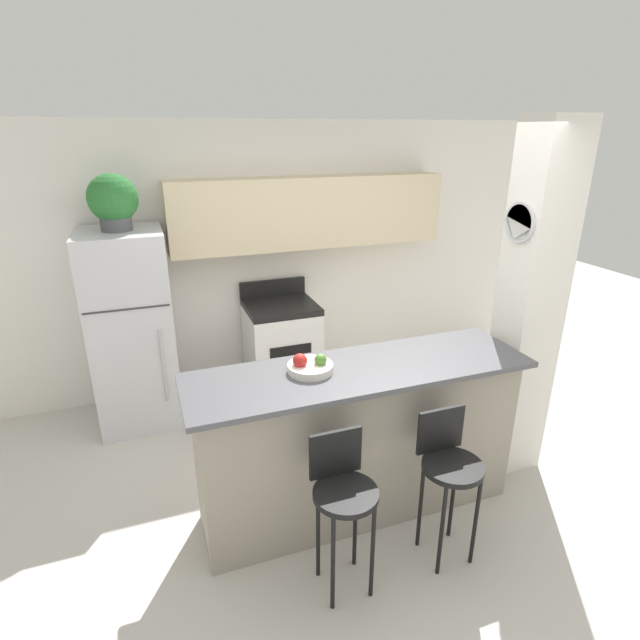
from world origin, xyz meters
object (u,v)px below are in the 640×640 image
Objects in this scene: stove_range at (282,347)px; bar_stool_right at (449,466)px; potted_plant_on_fridge at (113,201)px; fruit_bowl at (310,366)px; trash_bin at (208,401)px; refrigerator at (132,330)px; bar_stool_left at (343,492)px.

bar_stool_right is (0.35, -2.33, 0.16)m from stove_range.
potted_plant_on_fridge is 1.58× the size of fruit_bowl.
potted_plant_on_fridge is at bearing -177.24° from stove_range.
potted_plant_on_fridge is 1.16× the size of trash_bin.
potted_plant_on_fridge reaches higher than bar_stool_right.
bar_stool_right is 2.34m from trash_bin.
refrigerator is 0.90m from trash_bin.
bar_stool_left is 2.10m from trash_bin.
bar_stool_left is at bearing -65.68° from refrigerator.
stove_range is 1.14× the size of bar_stool_left.
fruit_bowl is at bearing 88.31° from bar_stool_left.
bar_stool_right is 3.35× the size of fruit_bowl.
potted_plant_on_fridge is (-1.34, -0.06, 1.48)m from stove_range.
bar_stool_left is 0.76m from fruit_bowl.
bar_stool_left is 1.00× the size of bar_stool_right.
refrigerator is 3.85× the size of potted_plant_on_fridge.
trash_bin is (-1.13, 2.01, -0.43)m from bar_stool_right.
potted_plant_on_fridge reaches higher than stove_range.
potted_plant_on_fridge is at bearing 114.32° from bar_stool_left.
fruit_bowl is (-0.65, 0.59, 0.48)m from bar_stool_right.
refrigerator is at bearing 114.32° from bar_stool_left.
refrigerator reaches higher than trash_bin.
refrigerator is 2.83m from bar_stool_right.
refrigerator is at bearing -177.23° from stove_range.
potted_plant_on_fridge is at bearing 115.38° from refrigerator.
fruit_bowl is at bearing -99.88° from stove_range.
stove_range is 2.35m from bar_stool_left.
refrigerator is at bearing 121.88° from fruit_bowl.
bar_stool_left is 2.13× the size of potted_plant_on_fridge.
fruit_bowl is 0.74× the size of trash_bin.
trash_bin is (0.56, -0.25, -0.66)m from refrigerator.
refrigerator is 6.07× the size of fruit_bowl.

